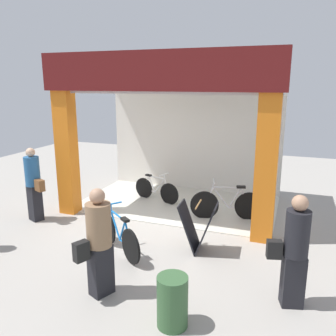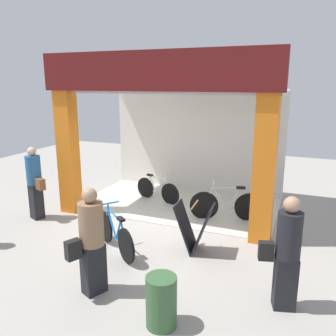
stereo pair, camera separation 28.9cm
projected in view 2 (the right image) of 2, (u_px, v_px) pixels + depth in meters
ground_plane at (156, 224)px, 7.94m from camera, size 18.09×18.09×0.00m
shop_facade at (179, 129)px, 8.78m from camera, size 5.25×3.26×3.77m
bicycle_inside_0 at (157, 190)px, 9.43m from camera, size 1.41×0.50×0.80m
bicycle_inside_1 at (227, 205)px, 8.09m from camera, size 1.65×0.57×0.94m
bicycle_parked_0 at (115, 234)px, 6.58m from camera, size 1.33×1.00×0.89m
sandwich_board_sign at (194, 228)px, 6.56m from camera, size 0.73×0.56×0.96m
pedestrian_1 at (91, 240)px, 5.16m from camera, size 0.49×0.65×1.68m
pedestrian_2 at (287, 252)px, 4.80m from camera, size 0.61×0.41×1.67m
pedestrian_3 at (35, 182)px, 8.09m from camera, size 0.63×0.45×1.72m
trash_bin at (161, 301)px, 4.56m from camera, size 0.41×0.41×0.71m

